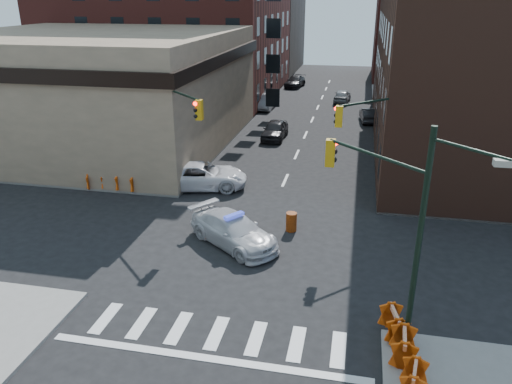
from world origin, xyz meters
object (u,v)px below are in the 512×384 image
at_px(police_car, 233,230).
at_px(pedestrian_b, 107,158).
at_px(barricade_nw_a, 127,183).
at_px(parked_car_wnear, 275,130).
at_px(parked_car_enear, 368,115).
at_px(pedestrian_a, 146,175).
at_px(pickup, 200,176).
at_px(barrel_bank, 210,176).
at_px(parked_car_wfar, 266,102).
at_px(barricade_se_a, 394,323).
at_px(barrel_road, 291,222).

height_order(police_car, pedestrian_b, pedestrian_b).
bearing_deg(barricade_nw_a, parked_car_wnear, 67.28).
bearing_deg(pedestrian_b, parked_car_wnear, 23.99).
bearing_deg(parked_car_enear, pedestrian_a, 51.83).
relative_size(police_car, pedestrian_b, 3.17).
height_order(pickup, barrel_bank, pickup).
bearing_deg(parked_car_wfar, parked_car_enear, -17.25).
xyz_separation_m(pickup, barricade_se_a, (11.59, -13.20, -0.19)).
bearing_deg(parked_car_wfar, barrel_bank, -86.15).
distance_m(pedestrian_a, barricade_se_a, 18.79).
distance_m(pedestrian_b, barricade_nw_a, 4.79).
bearing_deg(parked_car_enear, police_car, 70.30).
distance_m(parked_car_enear, pedestrian_a, 26.19).
height_order(pedestrian_a, barricade_nw_a, pedestrian_a).
xyz_separation_m(parked_car_enear, barricade_se_a, (0.90, -33.95, -0.04)).
relative_size(parked_car_wnear, barricade_nw_a, 3.36).
xyz_separation_m(barrel_bank, barricade_se_a, (11.23, -14.04, 0.13)).
relative_size(parked_car_enear, pedestrian_a, 2.07).
relative_size(parked_car_enear, barricade_se_a, 3.13).
relative_size(police_car, pickup, 0.89).
relative_size(parked_car_wfar, pedestrian_a, 2.39).
xyz_separation_m(police_car, barricade_se_a, (7.53, -5.94, -0.13)).
distance_m(parked_car_wnear, pedestrian_b, 14.99).
height_order(police_car, parked_car_wnear, parked_car_wnear).
bearing_deg(barrel_bank, barricade_se_a, -51.35).
xyz_separation_m(pedestrian_b, barrel_bank, (7.85, -0.94, -0.48)).
relative_size(police_car, barricade_nw_a, 3.89).
bearing_deg(barricade_se_a, police_car, 39.49).
bearing_deg(police_car, parked_car_wfar, 44.40).
height_order(parked_car_wnear, pedestrian_a, pedestrian_a).
height_order(barrel_road, barricade_se_a, barricade_se_a).
xyz_separation_m(pedestrian_b, barricade_nw_a, (3.17, -3.57, -0.33)).
relative_size(parked_car_wnear, barricade_se_a, 3.50).
bearing_deg(barricade_nw_a, police_car, -30.19).
height_order(police_car, barricade_se_a, police_car).
relative_size(pedestrian_a, barricade_nw_a, 1.45).
bearing_deg(barrel_road, parked_car_wfar, 103.22).
bearing_deg(police_car, barrel_bank, 61.12).
height_order(police_car, barrel_bank, police_car).
bearing_deg(parked_car_enear, barrel_road, 74.80).
distance_m(pedestrian_a, barrel_bank, 4.23).
height_order(pedestrian_a, pedestrian_b, pedestrian_a).
bearing_deg(pedestrian_b, barricade_nw_a, -71.68).
height_order(parked_car_wnear, parked_car_enear, parked_car_wnear).
bearing_deg(pickup, pedestrian_a, 102.26).
xyz_separation_m(parked_car_wnear, barricade_se_a, (8.90, -25.98, -0.14)).
xyz_separation_m(pickup, pedestrian_b, (-7.49, 1.77, 0.16)).
xyz_separation_m(pedestrian_a, barrel_bank, (3.47, 2.34, -0.63)).
bearing_deg(barrel_road, barrel_bank, 136.75).
bearing_deg(parked_car_enear, barricade_nw_a, 50.00).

